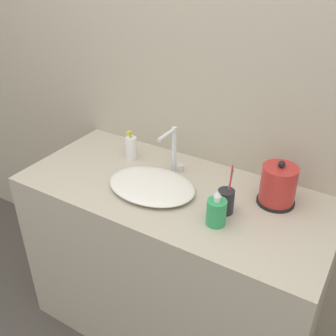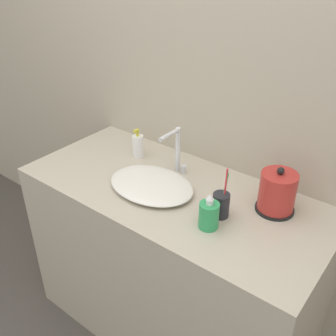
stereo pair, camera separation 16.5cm
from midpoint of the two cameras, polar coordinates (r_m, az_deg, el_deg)
name	(u,v)px [view 2 (the right image)]	position (r m, az deg, el deg)	size (l,w,h in m)	color
wall_back	(219,75)	(1.77, 10.09, 13.16)	(6.00, 0.04, 2.60)	#ADA38E
vanity_counter	(172,264)	(1.97, 3.01, -13.84)	(1.37, 0.62, 0.87)	#B7AD99
sink_basin	(151,184)	(1.69, 0.38, -2.49)	(0.39, 0.29, 0.04)	silver
faucet	(177,149)	(1.76, 3.97, 2.69)	(0.06, 0.14, 0.22)	silver
electric_kettle	(277,194)	(1.61, 18.41, -3.64)	(0.15, 0.15, 0.20)	black
toothbrush_cup	(221,204)	(1.54, 10.78, -5.33)	(0.07, 0.07, 0.22)	#232328
lotion_bottle	(138,146)	(1.92, -1.92, 3.16)	(0.05, 0.05, 0.15)	white
shampoo_bottle	(209,215)	(1.48, 9.19, -6.80)	(0.08, 0.08, 0.15)	#2D9956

